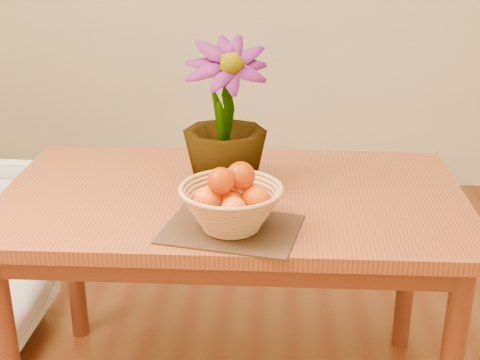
{
  "coord_description": "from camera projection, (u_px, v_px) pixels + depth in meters",
  "views": [
    {
      "loc": [
        0.13,
        -1.55,
        1.54
      ],
      "look_at": [
        0.04,
        0.06,
        0.89
      ],
      "focal_mm": 50.0,
      "sensor_mm": 36.0,
      "label": 1
    }
  ],
  "objects": [
    {
      "name": "table",
      "position": [
        232.0,
        219.0,
        2.05
      ],
      "size": [
        1.4,
        0.8,
        0.75
      ],
      "color": "brown",
      "rests_on": "floor"
    },
    {
      "name": "placemat",
      "position": [
        231.0,
        229.0,
        1.78
      ],
      "size": [
        0.4,
        0.33,
        0.01
      ],
      "primitive_type": "cube",
      "rotation": [
        0.0,
        0.0,
        -0.2
      ],
      "color": "#362313",
      "rests_on": "table"
    },
    {
      "name": "wicker_basket",
      "position": [
        231.0,
        209.0,
        1.76
      ],
      "size": [
        0.28,
        0.28,
        0.11
      ],
      "color": "tan",
      "rests_on": "placemat"
    },
    {
      "name": "orange_pile",
      "position": [
        231.0,
        190.0,
        1.74
      ],
      "size": [
        0.2,
        0.19,
        0.14
      ],
      "rotation": [
        0.0,
        0.0,
        -0.43
      ],
      "color": "#F85904",
      "rests_on": "wicker_basket"
    },
    {
      "name": "potted_plant",
      "position": [
        225.0,
        116.0,
        1.98
      ],
      "size": [
        0.29,
        0.29,
        0.45
      ],
      "primitive_type": "imported",
      "rotation": [
        0.0,
        0.0,
        0.14
      ],
      "color": "#184814",
      "rests_on": "table"
    }
  ]
}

